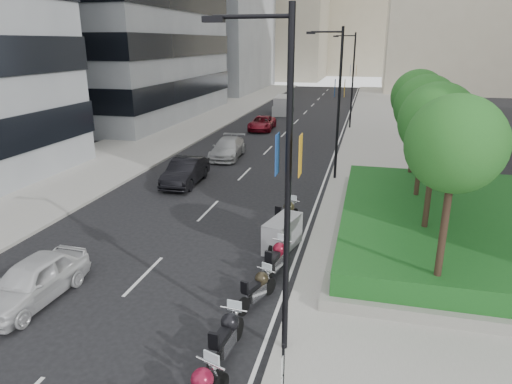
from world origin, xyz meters
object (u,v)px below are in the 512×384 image
(lamp_post_0, at_px, (282,176))
(motorcycle_6, at_px, (286,214))
(car_c, at_px, (228,148))
(delivery_van, at_px, (283,106))
(car_b, at_px, (185,172))
(car_d, at_px, (262,123))
(motorcycle_5, at_px, (282,234))
(motorcycle_3, at_px, (258,288))
(lamp_post_2, at_px, (351,76))
(lamp_post_1, at_px, (337,97))
(motorcycle_2, at_px, (227,336))
(motorcycle_4, at_px, (277,259))
(car_a, at_px, (33,281))

(lamp_post_0, height_order, motorcycle_6, lamp_post_0)
(car_c, distance_m, delivery_van, 22.11)
(car_b, xyz_separation_m, car_d, (0.39, 18.40, -0.11))
(motorcycle_5, distance_m, car_d, 26.81)
(motorcycle_3, height_order, motorcycle_5, motorcycle_5)
(lamp_post_2, distance_m, car_d, 9.58)
(car_d, bearing_deg, car_c, -91.95)
(lamp_post_1, distance_m, lamp_post_2, 18.00)
(motorcycle_2, height_order, car_b, car_b)
(lamp_post_1, distance_m, motorcycle_6, 9.42)
(delivery_van, bearing_deg, motorcycle_3, -85.12)
(delivery_van, bearing_deg, car_b, -95.61)
(lamp_post_0, relative_size, car_b, 1.92)
(lamp_post_1, distance_m, motorcycle_4, 13.45)
(lamp_post_2, distance_m, car_a, 35.66)
(lamp_post_2, xyz_separation_m, motorcycle_5, (-1.15, -28.48, -4.41))
(lamp_post_0, height_order, motorcycle_4, lamp_post_0)
(motorcycle_3, relative_size, car_b, 0.43)
(car_a, bearing_deg, motorcycle_3, 14.98)
(car_a, bearing_deg, motorcycle_2, -6.97)
(motorcycle_3, bearing_deg, car_a, 123.39)
(motorcycle_3, xyz_separation_m, motorcycle_6, (-0.26, 6.60, 0.07))
(motorcycle_5, bearing_deg, lamp_post_2, 11.49)
(lamp_post_2, bearing_deg, car_a, -103.64)
(motorcycle_6, xyz_separation_m, car_a, (-6.94, -8.20, 0.10))
(lamp_post_2, relative_size, motorcycle_2, 3.81)
(delivery_van, bearing_deg, lamp_post_1, -77.57)
(motorcycle_2, bearing_deg, car_d, 16.82)
(lamp_post_0, relative_size, motorcycle_6, 3.89)
(lamp_post_0, relative_size, lamp_post_1, 1.00)
(lamp_post_1, xyz_separation_m, motorcycle_2, (-1.33, -17.57, -4.44))
(lamp_post_0, relative_size, car_d, 1.89)
(car_d, bearing_deg, lamp_post_2, 15.28)
(motorcycle_5, bearing_deg, car_a, 143.17)
(motorcycle_3, bearing_deg, delivery_van, 30.48)
(lamp_post_0, distance_m, lamp_post_2, 35.00)
(lamp_post_2, bearing_deg, car_d, -162.28)
(motorcycle_2, height_order, car_c, car_c)
(lamp_post_2, bearing_deg, motorcycle_3, -91.99)
(lamp_post_0, xyz_separation_m, motorcycle_6, (-1.40, 8.80, -4.43))
(lamp_post_2, bearing_deg, car_c, -119.66)
(lamp_post_0, bearing_deg, car_c, 110.93)
(motorcycle_2, xyz_separation_m, motorcycle_4, (0.39, 4.91, -0.02))
(lamp_post_2, xyz_separation_m, motorcycle_2, (-1.33, -35.57, -4.44))
(car_b, bearing_deg, motorcycle_2, -66.51)
(lamp_post_0, bearing_deg, lamp_post_2, 90.00)
(lamp_post_0, bearing_deg, motorcycle_4, 102.23)
(motorcycle_3, distance_m, motorcycle_6, 6.61)
(motorcycle_4, bearing_deg, car_d, 24.64)
(motorcycle_5, xyz_separation_m, car_d, (-6.96, 25.89, 0.00))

